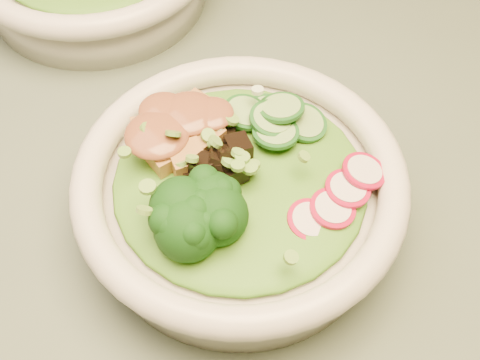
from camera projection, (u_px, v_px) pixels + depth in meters
dining_table at (279, 179)px, 0.67m from camera, size 1.20×0.80×0.75m
salad_bowl at (240, 195)px, 0.48m from camera, size 0.23×0.23×0.06m
lettuce_bed at (240, 179)px, 0.46m from camera, size 0.18×0.18×0.02m
broccoli_florets at (199, 228)px, 0.42m from camera, size 0.09×0.08×0.04m
radish_slices at (317, 210)px, 0.44m from camera, size 0.10×0.06×0.02m
cucumber_slices at (281, 117)px, 0.48m from camera, size 0.08×0.08×0.03m
mushroom_heap at (227, 163)px, 0.45m from camera, size 0.08×0.08×0.03m
tofu_cubes at (174, 138)px, 0.47m from camera, size 0.09×0.07×0.03m
peanut_sauce at (172, 127)px, 0.46m from camera, size 0.06×0.05×0.01m
scallion_garnish at (240, 162)px, 0.44m from camera, size 0.17×0.17×0.02m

